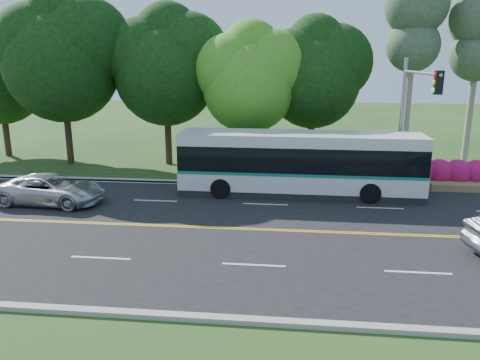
# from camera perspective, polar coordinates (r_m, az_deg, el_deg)

# --- Properties ---
(ground) EXTENTS (120.00, 120.00, 0.00)m
(ground) POSITION_cam_1_polar(r_m,az_deg,el_deg) (19.63, 3.96, -6.13)
(ground) COLOR #204416
(ground) RESTS_ON ground
(road) EXTENTS (60.00, 14.00, 0.02)m
(road) POSITION_cam_1_polar(r_m,az_deg,el_deg) (19.63, 3.96, -6.10)
(road) COLOR black
(road) RESTS_ON ground
(curb_north) EXTENTS (60.00, 0.30, 0.15)m
(curb_north) POSITION_cam_1_polar(r_m,az_deg,el_deg) (26.42, 4.60, -0.51)
(curb_north) COLOR #9F988F
(curb_north) RESTS_ON ground
(curb_south) EXTENTS (60.00, 0.30, 0.15)m
(curb_south) POSITION_cam_1_polar(r_m,az_deg,el_deg) (13.15, 2.64, -16.84)
(curb_south) COLOR #9F988F
(curb_south) RESTS_ON ground
(grass_verge) EXTENTS (60.00, 4.00, 0.10)m
(grass_verge) POSITION_cam_1_polar(r_m,az_deg,el_deg) (28.21, 4.71, 0.41)
(grass_verge) COLOR #204416
(grass_verge) RESTS_ON ground
(lane_markings) EXTENTS (57.60, 13.82, 0.00)m
(lane_markings) POSITION_cam_1_polar(r_m,az_deg,el_deg) (19.62, 3.69, -6.06)
(lane_markings) COLOR gold
(lane_markings) RESTS_ON road
(tree_row) EXTENTS (44.70, 9.10, 13.84)m
(tree_row) POSITION_cam_1_polar(r_m,az_deg,el_deg) (31.03, -4.71, 14.15)
(tree_row) COLOR black
(tree_row) RESTS_ON ground
(bougainvillea_hedge) EXTENTS (9.50, 2.25, 1.50)m
(bougainvillea_hedge) POSITION_cam_1_polar(r_m,az_deg,el_deg) (28.00, 19.54, 0.90)
(bougainvillea_hedge) COLOR #A30D4B
(bougainvillea_hedge) RESTS_ON ground
(traffic_signal) EXTENTS (0.42, 6.10, 7.00)m
(traffic_signal) POSITION_cam_1_polar(r_m,az_deg,el_deg) (24.58, 20.18, 8.43)
(traffic_signal) COLOR gray
(traffic_signal) RESTS_ON ground
(transit_bus) EXTENTS (12.41, 2.86, 3.24)m
(transit_bus) POSITION_cam_1_polar(r_m,az_deg,el_deg) (24.41, 7.24, 1.91)
(transit_bus) COLOR silver
(transit_bus) RESTS_ON road
(suv) EXTENTS (5.30, 2.75, 1.43)m
(suv) POSITION_cam_1_polar(r_m,az_deg,el_deg) (24.66, -22.00, -1.06)
(suv) COLOR silver
(suv) RESTS_ON road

